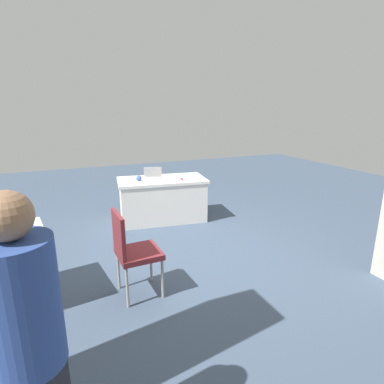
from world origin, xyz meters
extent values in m
plane|color=#3D4C60|center=(0.00, 0.00, 0.00)|extent=(14.40, 14.40, 0.00)
cube|color=silver|center=(-0.10, -1.48, 0.73)|extent=(1.62, 0.98, 0.05)
cube|color=silver|center=(-0.10, -1.48, 0.35)|extent=(1.55, 0.94, 0.71)
cylinder|color=#9E9993|center=(0.67, 0.45, 0.23)|extent=(0.03, 0.03, 0.45)
cylinder|color=#9E9993|center=(0.65, 0.83, 0.23)|extent=(0.03, 0.03, 0.45)
cylinder|color=#9E9993|center=(1.05, 0.47, 0.23)|extent=(0.03, 0.03, 0.45)
cylinder|color=#9E9993|center=(1.03, 0.85, 0.23)|extent=(0.03, 0.03, 0.45)
cube|color=maroon|center=(0.85, 0.65, 0.48)|extent=(0.46, 0.46, 0.06)
cube|color=maroon|center=(1.05, 0.66, 0.74)|extent=(0.06, 0.42, 0.45)
cylinder|color=#2D478C|center=(1.76, 2.23, 1.13)|extent=(0.48, 0.48, 0.64)
sphere|color=#936B4C|center=(1.76, 2.23, 1.56)|extent=(0.22, 0.22, 0.22)
cube|color=silver|center=(0.07, -1.46, 0.76)|extent=(0.37, 0.29, 0.02)
cube|color=#B7B7BC|center=(0.03, -1.60, 0.87)|extent=(0.32, 0.15, 0.19)
sphere|color=#3F5999|center=(0.31, -1.48, 0.80)|extent=(0.10, 0.10, 0.10)
cube|color=red|center=(-0.41, -1.30, 0.76)|extent=(0.07, 0.18, 0.01)
camera|label=1|loc=(1.53, 3.67, 2.00)|focal=29.30mm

